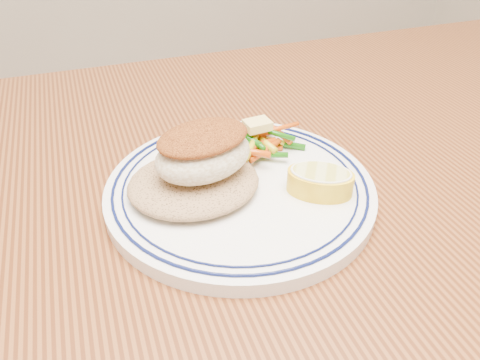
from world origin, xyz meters
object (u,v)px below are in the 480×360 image
object	(u,v)px
dining_table	(220,285)
plate	(240,188)
lemon_wedge	(320,181)
vegetable_pile	(253,141)
fish_fillet	(203,151)
rice_pilaf	(194,180)

from	to	relation	value
dining_table	plate	bearing A→B (deg)	38.86
lemon_wedge	vegetable_pile	bearing A→B (deg)	109.36
vegetable_pile	lemon_wedge	size ratio (longest dim) A/B	1.27
dining_table	vegetable_pile	world-z (taller)	vegetable_pile
vegetable_pile	lemon_wedge	distance (m)	0.10
fish_fillet	vegetable_pile	bearing A→B (deg)	35.63
rice_pilaf	vegetable_pile	world-z (taller)	vegetable_pile
rice_pilaf	lemon_wedge	xyz separation A→B (m)	(0.12, -0.05, 0.00)
dining_table	lemon_wedge	size ratio (longest dim) A/B	17.90
dining_table	fish_fillet	xyz separation A→B (m)	(-0.00, 0.03, 0.16)
dining_table	lemon_wedge	xyz separation A→B (m)	(0.10, -0.01, 0.13)
fish_fillet	lemon_wedge	size ratio (longest dim) A/B	1.38
rice_pilaf	vegetable_pile	size ratio (longest dim) A/B	1.25
rice_pilaf	lemon_wedge	world-z (taller)	same
dining_table	fish_fillet	distance (m)	0.16
plate	rice_pilaf	xyz separation A→B (m)	(-0.05, 0.00, 0.02)
fish_fillet	dining_table	bearing A→B (deg)	-85.44
dining_table	rice_pilaf	xyz separation A→B (m)	(-0.01, 0.03, 0.12)
rice_pilaf	dining_table	bearing A→B (deg)	-66.07
vegetable_pile	rice_pilaf	bearing A→B (deg)	-148.23
rice_pilaf	vegetable_pile	distance (m)	0.10
rice_pilaf	fish_fillet	size ratio (longest dim) A/B	1.15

